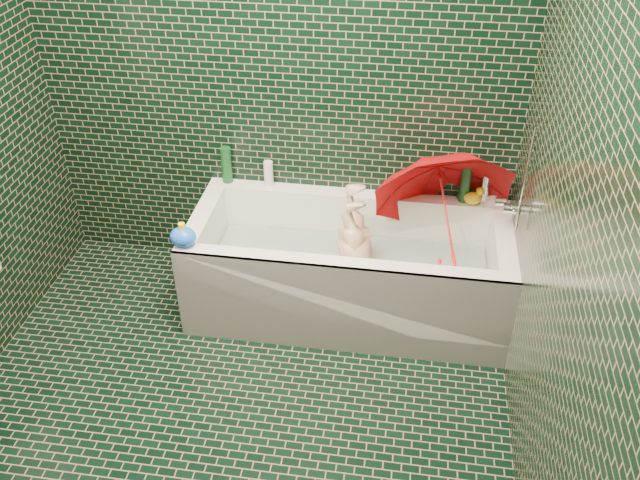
# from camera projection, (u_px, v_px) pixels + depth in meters

# --- Properties ---
(floor) EXTENTS (2.80, 2.80, 0.00)m
(floor) POSITION_uv_depth(u_px,v_px,m) (223.00, 441.00, 3.09)
(floor) COLOR black
(floor) RESTS_ON ground
(wall_back) EXTENTS (2.80, 0.00, 2.80)m
(wall_back) POSITION_uv_depth(u_px,v_px,m) (275.00, 66.00, 3.49)
(wall_back) COLOR black
(wall_back) RESTS_ON floor
(wall_right) EXTENTS (0.00, 2.80, 2.80)m
(wall_right) POSITION_uv_depth(u_px,v_px,m) (578.00, 245.00, 2.21)
(wall_right) COLOR black
(wall_right) RESTS_ON floor
(bathtub) EXTENTS (1.70, 0.75, 0.55)m
(bathtub) POSITION_uv_depth(u_px,v_px,m) (348.00, 278.00, 3.73)
(bathtub) COLOR white
(bathtub) RESTS_ON floor
(bath_mat) EXTENTS (1.35, 0.47, 0.01)m
(bath_mat) POSITION_uv_depth(u_px,v_px,m) (348.00, 283.00, 3.77)
(bath_mat) COLOR green
(bath_mat) RESTS_ON bathtub
(water) EXTENTS (1.48, 0.53, 0.00)m
(water) POSITION_uv_depth(u_px,v_px,m) (349.00, 263.00, 3.69)
(water) COLOR silver
(water) RESTS_ON bathtub
(faucet) EXTENTS (0.18, 0.19, 0.55)m
(faucet) POSITION_uv_depth(u_px,v_px,m) (516.00, 203.00, 3.31)
(faucet) COLOR silver
(faucet) RESTS_ON wall_right
(child) EXTENTS (0.94, 0.36, 0.31)m
(child) POSITION_uv_depth(u_px,v_px,m) (360.00, 268.00, 3.64)
(child) COLOR #D4A785
(child) RESTS_ON bathtub
(umbrella) EXTENTS (0.86, 1.05, 1.00)m
(umbrella) POSITION_uv_depth(u_px,v_px,m) (446.00, 214.00, 3.50)
(umbrella) COLOR red
(umbrella) RESTS_ON bathtub
(soap_bottle_a) EXTENTS (0.11, 0.11, 0.28)m
(soap_bottle_a) POSITION_uv_depth(u_px,v_px,m) (494.00, 206.00, 3.69)
(soap_bottle_a) COLOR white
(soap_bottle_a) RESTS_ON bathtub
(soap_bottle_b) EXTENTS (0.12, 0.12, 0.20)m
(soap_bottle_b) POSITION_uv_depth(u_px,v_px,m) (489.00, 203.00, 3.72)
(soap_bottle_b) COLOR #511C6C
(soap_bottle_b) RESTS_ON bathtub
(soap_bottle_c) EXTENTS (0.16, 0.16, 0.17)m
(soap_bottle_c) POSITION_uv_depth(u_px,v_px,m) (470.00, 202.00, 3.73)
(soap_bottle_c) COLOR #13441E
(soap_bottle_c) RESTS_ON bathtub
(bottle_right_tall) EXTENTS (0.06, 0.06, 0.23)m
(bottle_right_tall) POSITION_uv_depth(u_px,v_px,m) (466.00, 183.00, 3.67)
(bottle_right_tall) COLOR #13441E
(bottle_right_tall) RESTS_ON bathtub
(bottle_right_pump) EXTENTS (0.06, 0.06, 0.19)m
(bottle_right_pump) POSITION_uv_depth(u_px,v_px,m) (485.00, 187.00, 3.67)
(bottle_right_pump) COLOR silver
(bottle_right_pump) RESTS_ON bathtub
(bottle_left_tall) EXTENTS (0.07, 0.07, 0.21)m
(bottle_left_tall) POSITION_uv_depth(u_px,v_px,m) (227.00, 165.00, 3.85)
(bottle_left_tall) COLOR #13441E
(bottle_left_tall) RESTS_ON bathtub
(bottle_left_short) EXTENTS (0.06, 0.06, 0.15)m
(bottle_left_short) POSITION_uv_depth(u_px,v_px,m) (269.00, 174.00, 3.83)
(bottle_left_short) COLOR white
(bottle_left_short) RESTS_ON bathtub
(rubber_duck) EXTENTS (0.13, 0.10, 0.10)m
(rubber_duck) POSITION_uv_depth(u_px,v_px,m) (474.00, 197.00, 3.69)
(rubber_duck) COLOR yellow
(rubber_duck) RESTS_ON bathtub
(bath_toy) EXTENTS (0.14, 0.12, 0.13)m
(bath_toy) POSITION_uv_depth(u_px,v_px,m) (183.00, 237.00, 3.36)
(bath_toy) COLOR blue
(bath_toy) RESTS_ON bathtub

